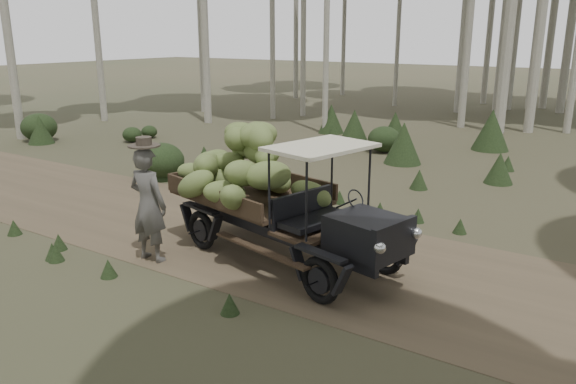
% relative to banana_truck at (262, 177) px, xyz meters
% --- Properties ---
extents(ground, '(120.00, 120.00, 0.00)m').
position_rel_banana_truck_xyz_m(ground, '(-0.52, 0.38, -1.37)').
color(ground, '#473D2B').
rests_on(ground, ground).
extents(dirt_track, '(70.00, 4.00, 0.01)m').
position_rel_banana_truck_xyz_m(dirt_track, '(-0.52, 0.38, -1.37)').
color(dirt_track, brown).
rests_on(dirt_track, ground).
extents(banana_truck, '(4.76, 2.57, 2.34)m').
position_rel_banana_truck_xyz_m(banana_truck, '(0.00, 0.00, 0.00)').
color(banana_truck, black).
rests_on(banana_truck, ground).
extents(farmer, '(0.74, 0.55, 2.11)m').
position_rel_banana_truck_xyz_m(farmer, '(-1.39, -1.30, -0.37)').
color(farmer, '#514E4A').
rests_on(farmer, ground).
extents(undergrowth, '(22.63, 22.36, 1.33)m').
position_rel_banana_truck_xyz_m(undergrowth, '(-2.61, 0.64, -0.84)').
color(undergrowth, '#233319').
rests_on(undergrowth, ground).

